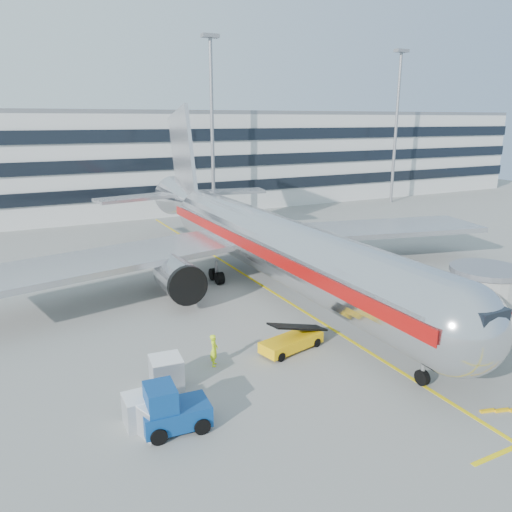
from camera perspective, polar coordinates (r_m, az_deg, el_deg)
name	(u,v)px	position (r m, az deg, el deg)	size (l,w,h in m)	color
ground	(337,332)	(35.49, 9.20, -8.56)	(180.00, 180.00, 0.00)	gray
lead_in_line	(269,290)	(43.35, 1.45, -3.85)	(0.25, 70.00, 0.01)	yellow
main_jet	(260,238)	(43.63, 0.41, 2.07)	(50.95, 48.70, 16.06)	silver
terminal	(132,160)	(86.43, -14.02, 10.63)	(150.00, 24.25, 15.60)	silver
light_mast_centre	(212,115)	(73.35, -5.07, 15.79)	(2.40, 1.20, 25.45)	gray
light_mast_east	(397,115)	(91.67, 15.80, 15.20)	(2.40, 1.20, 25.45)	gray
belt_loader	(291,341)	(32.32, 4.07, -9.67)	(4.66, 2.51, 2.18)	#FFBA0A
baggage_tug	(171,410)	(24.92, -9.68, -16.96)	(3.30, 2.25, 2.38)	navy
cargo_container_left	(140,410)	(25.65, -13.11, -16.79)	(1.48, 1.48, 1.57)	silver
cargo_container_right	(166,372)	(28.44, -10.20, -12.97)	(1.82, 1.82, 1.78)	silver
cargo_container_front	(154,417)	(25.04, -11.54, -17.63)	(1.83, 1.83, 1.53)	silver
ramp_worker	(214,350)	(30.32, -4.82, -10.67)	(0.72, 0.48, 1.99)	#D6FD1A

